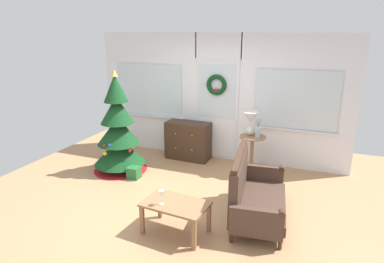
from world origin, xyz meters
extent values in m
plane|color=#AD7F56|center=(0.00, 0.00, 0.00)|extent=(6.76, 6.76, 0.00)
cube|color=white|center=(-1.52, 2.09, 1.27)|extent=(2.15, 0.08, 2.55)
cube|color=white|center=(1.52, 2.09, 1.27)|extent=(2.15, 0.08, 2.55)
cube|color=white|center=(0.00, 2.09, 2.30)|extent=(0.94, 0.08, 0.50)
cube|color=silver|center=(0.00, 2.05, 1.02)|extent=(0.90, 0.05, 2.05)
cube|color=white|center=(0.00, 2.03, 0.45)|extent=(0.78, 0.02, 0.80)
cube|color=silver|center=(0.00, 2.03, 1.40)|extent=(0.78, 0.01, 1.10)
cube|color=silver|center=(-1.52, 2.03, 1.35)|extent=(1.50, 0.01, 1.10)
cube|color=silver|center=(1.52, 2.03, 1.35)|extent=(1.50, 0.01, 1.10)
cube|color=silver|center=(-1.52, 2.02, 0.78)|extent=(1.59, 0.06, 0.03)
cube|color=silver|center=(1.52, 2.02, 0.78)|extent=(1.59, 0.06, 0.03)
torus|color=#123B1B|center=(0.00, 1.99, 1.55)|extent=(0.41, 0.09, 0.41)
cube|color=red|center=(0.00, 1.97, 1.42)|extent=(0.10, 0.02, 0.10)
cylinder|color=#4C331E|center=(-1.52, 0.75, 0.10)|extent=(0.10, 0.10, 0.20)
cone|color=red|center=(-1.52, 0.75, 0.05)|extent=(1.01, 1.01, 0.10)
cone|color=#14421E|center=(-1.52, 0.75, 0.39)|extent=(0.96, 0.96, 0.50)
cone|color=#14421E|center=(-1.52, 0.75, 0.79)|extent=(0.79, 0.79, 0.50)
cone|color=#14421E|center=(-1.52, 0.75, 1.19)|extent=(0.62, 0.62, 0.50)
cone|color=#14421E|center=(-1.52, 0.75, 1.59)|extent=(0.44, 0.44, 0.50)
cone|color=#E0BC4C|center=(-1.52, 0.75, 1.86)|extent=(0.12, 0.12, 0.12)
sphere|color=red|center=(-1.19, 0.60, 0.49)|extent=(0.07, 0.07, 0.07)
sphere|color=gold|center=(-1.58, 0.38, 0.45)|extent=(0.07, 0.07, 0.07)
sphere|color=silver|center=(-1.52, 1.03, 1.07)|extent=(0.07, 0.07, 0.07)
sphere|color=#264CB2|center=(-1.49, 0.43, 0.61)|extent=(0.06, 0.06, 0.06)
sphere|color=red|center=(-1.59, 0.40, 0.60)|extent=(0.05, 0.05, 0.05)
cube|color=#3D281C|center=(-0.52, 1.79, 0.39)|extent=(0.91, 0.45, 0.78)
sphere|color=tan|center=(-0.71, 1.57, 0.58)|extent=(0.03, 0.03, 0.03)
sphere|color=tan|center=(-0.35, 1.56, 0.58)|extent=(0.03, 0.03, 0.03)
sphere|color=tan|center=(-0.71, 1.57, 0.28)|extent=(0.03, 0.03, 0.03)
sphere|color=tan|center=(-0.35, 1.56, 0.28)|extent=(0.03, 0.03, 0.03)
cylinder|color=#3D281C|center=(1.67, -0.63, 0.07)|extent=(0.05, 0.05, 0.14)
cylinder|color=#3D281C|center=(1.50, 0.70, 0.07)|extent=(0.05, 0.05, 0.14)
cylinder|color=#3D281C|center=(1.08, -0.71, 0.07)|extent=(0.05, 0.05, 0.14)
cylinder|color=#3D281C|center=(0.91, 0.63, 0.07)|extent=(0.05, 0.05, 0.14)
cube|color=#473328|center=(1.29, 0.00, 0.21)|extent=(0.87, 1.37, 0.14)
cube|color=#473328|center=(0.99, -0.04, 0.59)|extent=(0.28, 1.29, 0.62)
cube|color=#3D281C|center=(0.99, -0.04, 0.93)|extent=(0.24, 1.26, 0.06)
cube|color=#473328|center=(1.38, -0.68, 0.33)|extent=(0.67, 0.17, 0.38)
cylinder|color=#3D281C|center=(1.66, -0.65, 0.50)|extent=(0.10, 0.10, 0.09)
cube|color=#473328|center=(1.20, 0.68, 0.33)|extent=(0.67, 0.17, 0.38)
cylinder|color=#3D281C|center=(1.49, 0.72, 0.50)|extent=(0.10, 0.10, 0.09)
cylinder|color=#8E6642|center=(0.86, 1.53, 0.71)|extent=(0.48, 0.48, 0.02)
cylinder|color=#8E6642|center=(0.86, 1.53, 0.35)|extent=(0.07, 0.07, 0.70)
cube|color=#8E6642|center=(1.02, 1.53, 0.02)|extent=(0.20, 0.05, 0.04)
cube|color=#8E6642|center=(0.78, 1.67, 0.02)|extent=(0.14, 0.20, 0.04)
cube|color=#8E6642|center=(0.78, 1.39, 0.02)|extent=(0.14, 0.20, 0.04)
sphere|color=silver|center=(0.80, 1.57, 0.80)|extent=(0.16, 0.16, 0.16)
cylinder|color=silver|center=(0.80, 1.57, 0.93)|extent=(0.02, 0.02, 0.06)
cone|color=silver|center=(0.80, 1.57, 1.06)|extent=(0.28, 0.28, 0.20)
cylinder|color=#99ADBC|center=(0.96, 1.47, 0.80)|extent=(0.09, 0.09, 0.16)
sphere|color=#99ADBC|center=(0.96, 1.47, 0.88)|extent=(0.10, 0.10, 0.10)
cylinder|color=#4C7042|center=(0.94, 1.47, 0.98)|extent=(0.07, 0.01, 0.17)
cylinder|color=#4C7042|center=(0.96, 1.47, 0.98)|extent=(0.01, 0.01, 0.18)
cylinder|color=#4C7042|center=(0.98, 1.47, 0.98)|extent=(0.07, 0.01, 0.17)
cube|color=#8E6642|center=(0.34, -0.76, 0.42)|extent=(0.88, 0.59, 0.03)
cube|color=#8E6642|center=(-0.06, -0.95, 0.20)|extent=(0.05, 0.05, 0.40)
cube|color=#8E6642|center=(0.69, -1.02, 0.20)|extent=(0.05, 0.05, 0.40)
cube|color=#8E6642|center=(-0.02, -0.51, 0.20)|extent=(0.05, 0.05, 0.40)
cube|color=#8E6642|center=(0.73, -0.58, 0.20)|extent=(0.05, 0.05, 0.40)
cylinder|color=silver|center=(0.19, -0.86, 0.44)|extent=(0.06, 0.06, 0.01)
cylinder|color=silver|center=(0.19, -0.86, 0.49)|extent=(0.01, 0.01, 0.10)
cone|color=silver|center=(0.19, -0.86, 0.58)|extent=(0.08, 0.08, 0.09)
cube|color=#266633|center=(-1.07, 0.51, 0.11)|extent=(0.21, 0.19, 0.21)
camera|label=1|loc=(1.95, -4.27, 2.57)|focal=31.12mm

